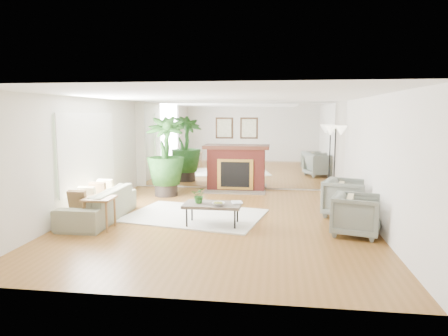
# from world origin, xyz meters

# --- Properties ---
(ground) EXTENTS (7.00, 7.00, 0.00)m
(ground) POSITION_xyz_m (0.00, 0.00, 0.00)
(ground) COLOR brown
(ground) RESTS_ON ground
(wall_left) EXTENTS (0.02, 7.00, 2.50)m
(wall_left) POSITION_xyz_m (-2.99, 0.00, 1.25)
(wall_left) COLOR silver
(wall_left) RESTS_ON ground
(wall_right) EXTENTS (0.02, 7.00, 2.50)m
(wall_right) POSITION_xyz_m (2.99, 0.00, 1.25)
(wall_right) COLOR silver
(wall_right) RESTS_ON ground
(wall_back) EXTENTS (6.00, 0.02, 2.50)m
(wall_back) POSITION_xyz_m (0.00, 3.49, 1.25)
(wall_back) COLOR silver
(wall_back) RESTS_ON ground
(mirror_panel) EXTENTS (5.40, 0.04, 2.40)m
(mirror_panel) POSITION_xyz_m (0.00, 3.47, 1.25)
(mirror_panel) COLOR silver
(mirror_panel) RESTS_ON wall_back
(window_panel) EXTENTS (0.04, 2.40, 1.50)m
(window_panel) POSITION_xyz_m (-2.96, 0.40, 1.35)
(window_panel) COLOR #B2E09E
(window_panel) RESTS_ON wall_left
(fireplace) EXTENTS (1.85, 0.83, 2.05)m
(fireplace) POSITION_xyz_m (0.00, 3.26, 0.66)
(fireplace) COLOR maroon
(fireplace) RESTS_ON ground
(area_rug) EXTENTS (3.09, 2.47, 0.03)m
(area_rug) POSITION_xyz_m (-0.56, 0.26, 0.01)
(area_rug) COLOR silver
(area_rug) RESTS_ON ground
(coffee_table) EXTENTS (1.10, 0.65, 0.44)m
(coffee_table) POSITION_xyz_m (-0.07, -0.40, 0.40)
(coffee_table) COLOR #635B4E
(coffee_table) RESTS_ON ground
(sofa) EXTENTS (0.88, 2.18, 0.63)m
(sofa) POSITION_xyz_m (-2.45, -0.26, 0.32)
(sofa) COLOR gray
(sofa) RESTS_ON ground
(armchair_back) EXTENTS (1.11, 1.10, 0.79)m
(armchair_back) POSITION_xyz_m (2.60, 0.68, 0.40)
(armchair_back) COLOR slate
(armchair_back) RESTS_ON ground
(armchair_front) EXTENTS (1.00, 0.99, 0.74)m
(armchair_front) POSITION_xyz_m (2.56, -0.66, 0.37)
(armchair_front) COLOR slate
(armchair_front) RESTS_ON ground
(side_table) EXTENTS (0.56, 0.56, 0.61)m
(side_table) POSITION_xyz_m (-2.14, -0.90, 0.51)
(side_table) COLOR olive
(side_table) RESTS_ON ground
(potted_ficus) EXTENTS (1.18, 1.18, 2.08)m
(potted_ficus) POSITION_xyz_m (-1.75, 2.28, 1.11)
(potted_ficus) COLOR black
(potted_ficus) RESTS_ON ground
(floor_lamp) EXTENTS (0.60, 0.33, 1.84)m
(floor_lamp) POSITION_xyz_m (2.65, 2.94, 1.57)
(floor_lamp) COLOR black
(floor_lamp) RESTS_ON ground
(tabletop_plant) EXTENTS (0.30, 0.27, 0.31)m
(tabletop_plant) POSITION_xyz_m (-0.33, -0.40, 0.59)
(tabletop_plant) COLOR #306C27
(tabletop_plant) RESTS_ON coffee_table
(fruit_bowl) EXTENTS (0.27, 0.27, 0.06)m
(fruit_bowl) POSITION_xyz_m (0.06, -0.55, 0.47)
(fruit_bowl) COLOR olive
(fruit_bowl) RESTS_ON coffee_table
(book) EXTENTS (0.26, 0.32, 0.02)m
(book) POSITION_xyz_m (0.29, -0.32, 0.45)
(book) COLOR olive
(book) RESTS_ON coffee_table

